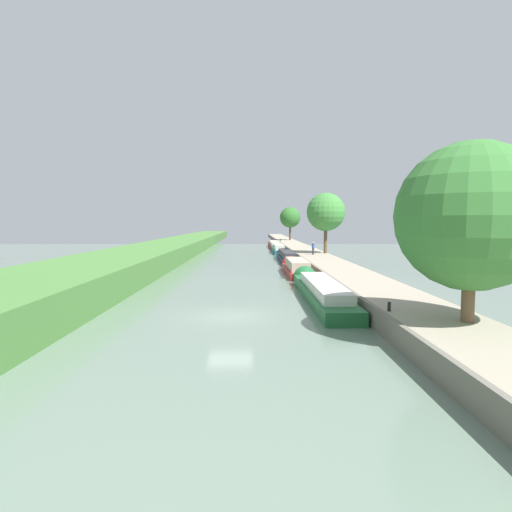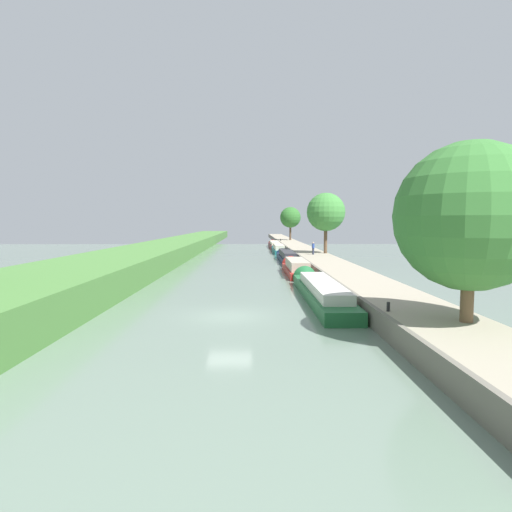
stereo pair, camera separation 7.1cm
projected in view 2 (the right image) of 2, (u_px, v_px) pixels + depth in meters
ground_plane at (230, 316)px, 24.19m from camera, size 160.00×160.00×0.00m
left_grassy_bank at (18, 298)px, 23.99m from camera, size 8.69×260.00×2.14m
right_towpath at (400, 307)px, 24.25m from camera, size 4.29×260.00×1.05m
stone_quay at (360, 306)px, 24.22m from camera, size 0.25×260.00×1.10m
narrowboat_green at (319, 290)px, 30.06m from camera, size 2.18×16.89×2.07m
narrowboat_red at (296, 267)px, 44.52m from camera, size 2.15×11.91×2.24m
narrowboat_navy at (286, 256)px, 58.80m from camera, size 1.83×16.51×2.02m
narrowboat_teal at (278, 249)px, 74.99m from camera, size 1.85×12.87×2.02m
narrowboat_maroon at (274, 245)px, 90.02m from camera, size 2.01×16.72×1.93m
tree_rightbank_near at (470, 217)px, 17.98m from camera, size 6.29×6.29×7.64m
tree_rightbank_midnear at (326, 212)px, 58.42m from camera, size 5.22×5.22×8.25m
tree_rightbank_midfar at (290, 217)px, 101.90m from camera, size 4.90×4.90×7.84m
person_walking at (313, 248)px, 56.46m from camera, size 0.34×0.34×1.66m
mooring_bollard_near at (388, 307)px, 20.49m from camera, size 0.16×0.16×0.45m
mooring_bollard_far at (281, 240)px, 97.22m from camera, size 0.16×0.16×0.45m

